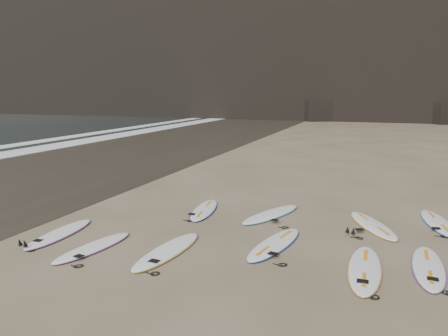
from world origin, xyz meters
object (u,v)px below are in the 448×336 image
object	(u,v)px
surfboard_8	(438,222)
surfboard_11	(60,233)
surfboard_7	(373,225)
surfboard_0	(94,247)
surfboard_5	(204,210)
surfboard_3	(365,268)
surfboard_6	(271,214)
surfboard_4	(428,267)
surfboard_1	(168,250)
surfboard_2	(275,244)

from	to	relation	value
surfboard_8	surfboard_11	bearing A→B (deg)	-164.49
surfboard_8	surfboard_11	distance (m)	10.18
surfboard_7	surfboard_8	world-z (taller)	surfboard_7
surfboard_0	surfboard_7	world-z (taller)	surfboard_7
surfboard_8	surfboard_5	bearing A→B (deg)	178.88
surfboard_0	surfboard_3	distance (m)	6.08
surfboard_6	surfboard_11	size ratio (longest dim) A/B	1.05
surfboard_4	surfboard_7	xyz separation A→B (m)	(-1.15, 2.63, 0.00)
surfboard_6	surfboard_8	distance (m)	4.61
surfboard_0	surfboard_5	xyz separation A→B (m)	(1.21, 3.87, 0.00)
surfboard_1	surfboard_2	world-z (taller)	surfboard_1
surfboard_0	surfboard_8	world-z (taller)	surfboard_8
surfboard_7	surfboard_8	bearing A→B (deg)	1.52
surfboard_8	surfboard_3	bearing A→B (deg)	-123.44
surfboard_0	surfboard_4	world-z (taller)	surfboard_4
surfboard_8	surfboard_7	bearing A→B (deg)	-163.01
surfboard_2	surfboard_5	distance (m)	3.53
surfboard_1	surfboard_11	distance (m)	3.17
surfboard_6	surfboard_5	bearing A→B (deg)	-153.11
surfboard_0	surfboard_7	xyz separation A→B (m)	(6.11, 4.00, 0.00)
surfboard_2	surfboard_6	xyz separation A→B (m)	(-0.68, 2.45, 0.00)
surfboard_3	surfboard_0	bearing A→B (deg)	-173.09
surfboard_0	surfboard_1	world-z (taller)	surfboard_1
surfboard_0	surfboard_7	distance (m)	7.30
surfboard_0	surfboard_8	bearing A→B (deg)	40.53
surfboard_1	surfboard_4	bearing A→B (deg)	14.34
surfboard_0	surfboard_1	xyz separation A→B (m)	(1.74, 0.38, 0.01)
surfboard_3	surfboard_7	world-z (taller)	surfboard_3
surfboard_8	surfboard_2	bearing A→B (deg)	-149.83
surfboard_1	surfboard_3	distance (m)	4.30
surfboard_2	surfboard_11	xyz separation A→B (m)	(-5.36, -1.10, -0.00)
surfboard_0	surfboard_6	size ratio (longest dim) A/B	0.89
surfboard_5	surfboard_2	bearing A→B (deg)	-48.84
surfboard_1	surfboard_6	xyz separation A→B (m)	(1.51, 3.71, -0.00)
surfboard_5	surfboard_1	bearing A→B (deg)	-90.90
surfboard_1	surfboard_5	size ratio (longest dim) A/B	1.07
surfboard_1	surfboard_7	xyz separation A→B (m)	(4.36, 3.62, -0.00)
surfboard_3	surfboard_8	bearing A→B (deg)	65.14
surfboard_11	surfboard_8	bearing A→B (deg)	21.49
surfboard_7	surfboard_8	size ratio (longest dim) A/B	1.01
surfboard_5	surfboard_8	distance (m)	6.66
surfboard_1	surfboard_5	world-z (taller)	surfboard_1
surfboard_6	surfboard_7	distance (m)	2.85
surfboard_4	surfboard_8	world-z (taller)	surfboard_8
surfboard_4	surfboard_6	world-z (taller)	surfboard_6
surfboard_0	surfboard_2	distance (m)	4.27
surfboard_5	surfboard_11	world-z (taller)	surfboard_11
surfboard_2	surfboard_6	bearing A→B (deg)	116.09
surfboard_2	surfboard_11	world-z (taller)	surfboard_2
surfboard_3	surfboard_8	distance (m)	4.39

